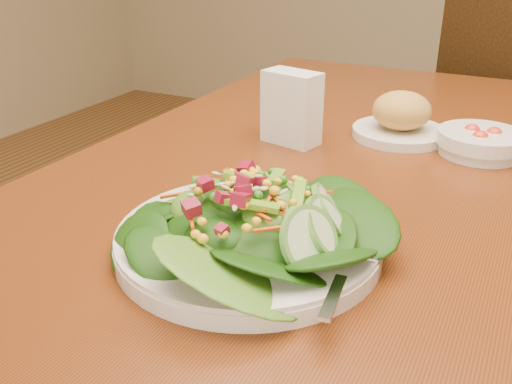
{
  "coord_description": "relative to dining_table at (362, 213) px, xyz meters",
  "views": [
    {
      "loc": [
        0.24,
        -0.87,
        1.09
      ],
      "look_at": [
        -0.04,
        -0.33,
        0.82
      ],
      "focal_mm": 40.0,
      "sensor_mm": 36.0,
      "label": 1
    }
  ],
  "objects": [
    {
      "name": "dining_table",
      "position": [
        0.0,
        0.0,
        0.0
      ],
      "size": [
        0.9,
        1.4,
        0.75
      ],
      "color": "#662A0D",
      "rests_on": "ground_plane"
    },
    {
      "name": "salad_plate",
      "position": [
        -0.03,
        -0.35,
        0.13
      ],
      "size": [
        0.31,
        0.31,
        0.09
      ],
      "rotation": [
        0.0,
        0.0,
        0.2
      ],
      "color": "silver",
      "rests_on": "dining_table"
    },
    {
      "name": "bread_plate",
      "position": [
        0.02,
        0.13,
        0.14
      ],
      "size": [
        0.17,
        0.17,
        0.09
      ],
      "color": "silver",
      "rests_on": "dining_table"
    },
    {
      "name": "tomato_bowl",
      "position": [
        0.16,
        0.1,
        0.12
      ],
      "size": [
        0.14,
        0.14,
        0.05
      ],
      "color": "silver",
      "rests_on": "dining_table"
    },
    {
      "name": "napkin_holder",
      "position": [
        -0.14,
        0.02,
        0.17
      ],
      "size": [
        0.11,
        0.07,
        0.13
      ],
      "rotation": [
        0.0,
        0.0,
        -0.22
      ],
      "color": "white",
      "rests_on": "dining_table"
    }
  ]
}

